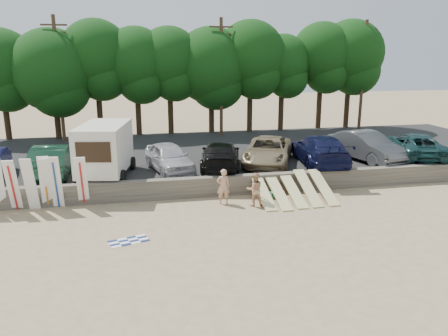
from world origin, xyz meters
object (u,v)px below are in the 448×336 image
(box_trailer, at_px, (105,148))
(car_7, at_px, (415,146))
(car_6, at_px, (366,146))
(cooler, at_px, (273,195))
(beachgoer_a, at_px, (223,186))
(beachgoer_b, at_px, (255,189))
(car_4, at_px, (268,151))
(car_1, at_px, (53,160))
(car_2, at_px, (169,157))
(car_3, at_px, (221,155))
(car_5, at_px, (320,150))

(box_trailer, relative_size, car_7, 0.82)
(car_6, relative_size, cooler, 13.91)
(beachgoer_a, xyz_separation_m, cooler, (2.63, 0.33, -0.71))
(beachgoer_b, bearing_deg, car_4, -110.16)
(car_4, bearing_deg, cooler, -79.77)
(car_1, bearing_deg, car_6, 179.78)
(car_6, distance_m, beachgoer_a, 10.65)
(car_1, distance_m, car_2, 6.15)
(car_2, height_order, car_3, car_2)
(beachgoer_b, bearing_deg, car_3, -77.47)
(car_7, bearing_deg, car_4, 15.44)
(car_5, distance_m, beachgoer_b, 6.86)
(car_2, distance_m, car_4, 5.89)
(car_1, relative_size, cooler, 13.50)
(box_trailer, relative_size, beachgoer_b, 2.90)
(car_2, distance_m, car_6, 12.02)
(car_5, bearing_deg, box_trailer, 9.10)
(car_2, relative_size, cooler, 12.00)
(car_7, bearing_deg, car_2, 18.58)
(car_5, bearing_deg, car_4, -5.36)
(car_6, xyz_separation_m, beachgoer_b, (-8.36, -4.78, -0.76))
(car_4, distance_m, cooler, 4.53)
(car_2, relative_size, car_4, 0.82)
(beachgoer_a, relative_size, cooler, 4.57)
(car_5, bearing_deg, beachgoer_b, 48.25)
(car_4, relative_size, car_6, 1.05)
(car_7, bearing_deg, car_5, 20.18)
(car_5, height_order, car_7, car_5)
(car_7, bearing_deg, car_3, 18.76)
(car_4, bearing_deg, car_5, 10.32)
(car_5, xyz_separation_m, car_7, (6.38, 0.18, -0.07))
(car_7, distance_m, cooler, 11.06)
(cooler, bearing_deg, box_trailer, 137.09)
(beachgoer_a, distance_m, cooler, 2.74)
(box_trailer, bearing_deg, car_1, 172.80)
(beachgoer_b, height_order, cooler, beachgoer_b)
(car_6, height_order, beachgoer_b, car_6)
(car_3, bearing_deg, beachgoer_b, 111.49)
(car_2, xyz_separation_m, cooler, (4.88, -3.70, -1.32))
(box_trailer, relative_size, car_4, 0.84)
(car_3, xyz_separation_m, beachgoer_a, (-0.65, -4.00, -0.59))
(car_3, distance_m, cooler, 4.36)
(beachgoer_a, distance_m, beachgoer_b, 1.52)
(box_trailer, xyz_separation_m, cooler, (8.25, -3.23, -2.11))
(box_trailer, relative_size, car_1, 0.92)
(car_2, relative_size, car_7, 0.80)
(car_7, xyz_separation_m, cooler, (-10.33, -3.71, -1.33))
(car_4, xyz_separation_m, cooler, (-0.99, -4.22, -1.31))
(car_2, bearing_deg, car_4, -8.63)
(box_trailer, xyz_separation_m, car_3, (6.28, 0.43, -0.81))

